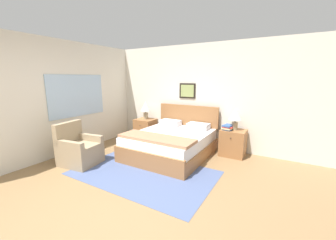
{
  "coord_description": "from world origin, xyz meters",
  "views": [
    {
      "loc": [
        2.07,
        -1.75,
        1.76
      ],
      "look_at": [
        0.01,
        1.76,
        0.93
      ],
      "focal_mm": 22.0,
      "sensor_mm": 36.0,
      "label": 1
    }
  ],
  "objects": [
    {
      "name": "armchair",
      "position": [
        -1.58,
        0.81,
        0.3
      ],
      "size": [
        0.79,
        0.73,
        0.87
      ],
      "rotation": [
        0.0,
        0.0,
        -1.44
      ],
      "color": "#998466",
      "rests_on": "ground_plane"
    },
    {
      "name": "book_thick_bottom",
      "position": [
        0.95,
        2.86,
        0.62
      ],
      "size": [
        0.22,
        0.27,
        0.03
      ],
      "rotation": [
        0.0,
        0.0,
        -0.13
      ],
      "color": "#335693",
      "rests_on": "nightstand_by_door"
    },
    {
      "name": "table_lamp_near_window",
      "position": [
        -1.42,
        2.94,
        0.93
      ],
      "size": [
        0.29,
        0.29,
        0.5
      ],
      "color": "gray",
      "rests_on": "nightstand_near_window"
    },
    {
      "name": "nightstand_by_door",
      "position": [
        1.07,
        2.91,
        0.3
      ],
      "size": [
        0.54,
        0.5,
        0.6
      ],
      "color": "#936038",
      "rests_on": "ground_plane"
    },
    {
      "name": "book_slim_near_top",
      "position": [
        0.95,
        2.86,
        0.7
      ],
      "size": [
        0.23,
        0.3,
        0.03
      ],
      "rotation": [
        0.0,
        0.0,
        -0.19
      ],
      "color": "#335693",
      "rests_on": "book_novel_upper"
    },
    {
      "name": "nightstand_near_window",
      "position": [
        -1.42,
        2.91,
        0.3
      ],
      "size": [
        0.54,
        0.5,
        0.6
      ],
      "color": "#936038",
      "rests_on": "ground_plane"
    },
    {
      "name": "book_hardcover_middle",
      "position": [
        0.95,
        2.86,
        0.65
      ],
      "size": [
        0.26,
        0.31,
        0.03
      ],
      "rotation": [
        0.0,
        0.0,
        -0.19
      ],
      "color": "beige",
      "rests_on": "book_thick_bottom"
    },
    {
      "name": "wall_left",
      "position": [
        -2.37,
        1.59,
        1.3
      ],
      "size": [
        0.08,
        5.6,
        2.6
      ],
      "color": "silver",
      "rests_on": "ground_plane"
    },
    {
      "name": "ground_plane",
      "position": [
        0.0,
        0.0,
        0.0
      ],
      "size": [
        16.0,
        16.0,
        0.0
      ],
      "primitive_type": "plane",
      "color": "olive"
    },
    {
      "name": "book_novel_upper",
      "position": [
        0.95,
        2.86,
        0.67
      ],
      "size": [
        0.22,
        0.24,
        0.03
      ],
      "rotation": [
        0.0,
        0.0,
        0.0
      ],
      "color": "#B7332D",
      "rests_on": "book_hardcover_middle"
    },
    {
      "name": "wall_back",
      "position": [
        -0.0,
        3.23,
        1.3
      ],
      "size": [
        7.08,
        0.09,
        2.6
      ],
      "color": "silver",
      "rests_on": "ground_plane"
    },
    {
      "name": "table_lamp_by_door",
      "position": [
        1.08,
        2.94,
        0.93
      ],
      "size": [
        0.29,
        0.29,
        0.5
      ],
      "color": "gray",
      "rests_on": "nightstand_by_door"
    },
    {
      "name": "area_rug_main",
      "position": [
        -0.15,
        1.13,
        0.0
      ],
      "size": [
        2.62,
        1.63,
        0.01
      ],
      "color": "#47567F",
      "rests_on": "ground_plane"
    },
    {
      "name": "bed",
      "position": [
        -0.17,
        2.21,
        0.29
      ],
      "size": [
        1.65,
        1.91,
        1.07
      ],
      "color": "#936038",
      "rests_on": "ground_plane"
    }
  ]
}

